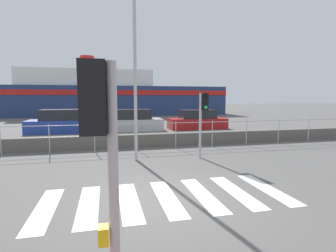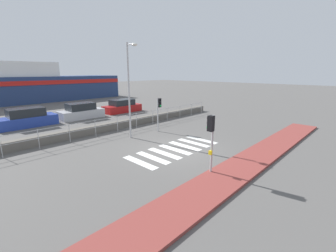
% 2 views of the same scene
% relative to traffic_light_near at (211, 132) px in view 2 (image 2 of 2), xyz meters
% --- Properties ---
extents(ground_plane, '(160.00, 160.00, 0.00)m').
position_rel_traffic_light_near_xyz_m(ground_plane, '(1.38, 3.35, -1.97)').
color(ground_plane, '#565451').
extents(sidewalk_brick, '(24.00, 1.80, 0.12)m').
position_rel_traffic_light_near_xyz_m(sidewalk_brick, '(1.38, -0.75, -1.91)').
color(sidewalk_brick, brown).
rests_on(sidewalk_brick, ground_plane).
extents(crosswalk, '(5.85, 2.40, 0.01)m').
position_rel_traffic_light_near_xyz_m(crosswalk, '(1.42, 3.35, -1.97)').
color(crosswalk, silver).
rests_on(crosswalk, ground_plane).
extents(seawall, '(24.51, 0.55, 0.60)m').
position_rel_traffic_light_near_xyz_m(seawall, '(1.38, 10.10, -1.67)').
color(seawall, '#605B54').
rests_on(seawall, ground_plane).
extents(harbor_fence, '(22.10, 0.04, 1.26)m').
position_rel_traffic_light_near_xyz_m(harbor_fence, '(1.38, 9.22, -1.15)').
color(harbor_fence, '#B2B2B5').
rests_on(harbor_fence, ground_plane).
extents(traffic_light_near, '(0.34, 0.32, 2.73)m').
position_rel_traffic_light_near_xyz_m(traffic_light_near, '(0.00, 0.00, 0.00)').
color(traffic_light_near, '#B2B2B5').
rests_on(traffic_light_near, ground_plane).
extents(traffic_light_far, '(0.34, 0.32, 2.56)m').
position_rel_traffic_light_near_xyz_m(traffic_light_far, '(3.75, 7.11, -0.09)').
color(traffic_light_far, '#B2B2B5').
rests_on(traffic_light_far, ground_plane).
extents(streetlamp, '(0.32, 1.03, 6.36)m').
position_rel_traffic_light_near_xyz_m(streetlamp, '(1.14, 7.10, 1.93)').
color(streetlamp, '#B2B2B5').
rests_on(streetlamp, ground_plane).
extents(ferry_boat, '(29.35, 6.12, 7.69)m').
position_rel_traffic_light_near_xyz_m(ferry_boat, '(0.66, 33.66, 0.54)').
color(ferry_boat, navy).
rests_on(ferry_boat, ground_plane).
extents(parked_car_blue, '(4.46, 1.82, 1.57)m').
position_rel_traffic_light_near_xyz_m(parked_car_blue, '(-2.85, 16.30, -1.31)').
color(parked_car_blue, '#233D9E').
rests_on(parked_car_blue, ground_plane).
extents(parked_car_silver, '(4.18, 1.85, 1.52)m').
position_rel_traffic_light_near_xyz_m(parked_car_silver, '(1.91, 16.30, -1.33)').
color(parked_car_silver, '#BCBCC1').
rests_on(parked_car_silver, ground_plane).
extents(parked_car_red, '(4.33, 1.79, 1.44)m').
position_rel_traffic_light_near_xyz_m(parked_car_red, '(6.82, 16.30, -1.36)').
color(parked_car_red, '#B21919').
rests_on(parked_car_red, ground_plane).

